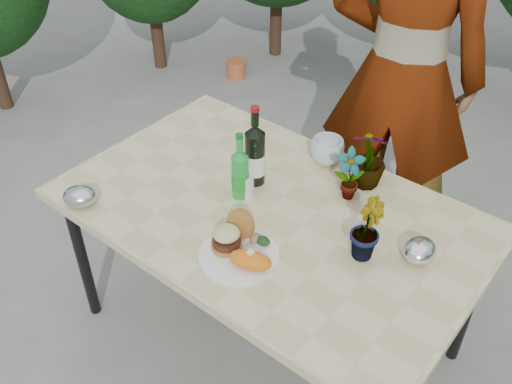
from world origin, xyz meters
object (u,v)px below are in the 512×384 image
Objects in this scene: patio_table at (269,220)px; wine_bottle at (255,156)px; person at (403,76)px; dinner_plate at (239,256)px.

wine_bottle reaches higher than patio_table.
patio_table is 0.81× the size of person.
dinner_plate is 1.16m from person.
dinner_plate is at bearing -54.35° from wine_bottle.
patio_table is 0.92m from person.
person is (0.22, 0.76, 0.11)m from wine_bottle.
dinner_plate is (0.08, -0.27, 0.06)m from patio_table.
wine_bottle is at bearing 146.66° from patio_table.
dinner_plate is 0.46m from wine_bottle.
wine_bottle is at bearing 121.89° from dinner_plate.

